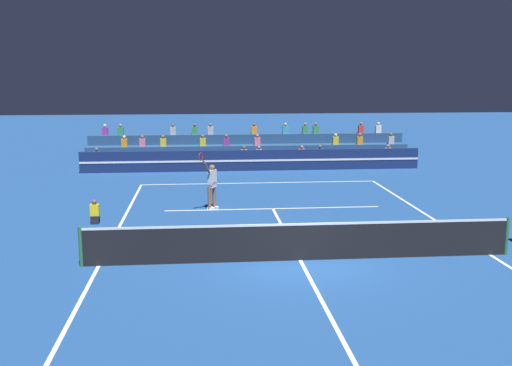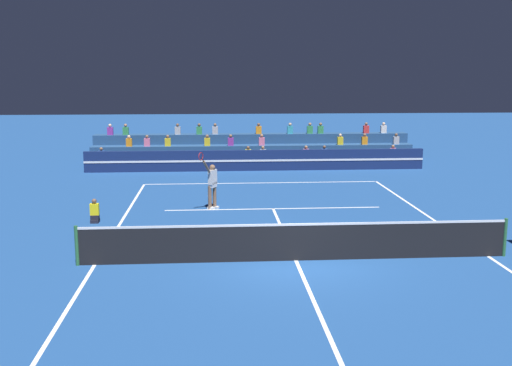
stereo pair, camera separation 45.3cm
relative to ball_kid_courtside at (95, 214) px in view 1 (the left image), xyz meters
name	(u,v)px [view 1 (the left image)]	position (x,y,z in m)	size (l,w,h in m)	color
ground_plane	(300,260)	(6.39, -4.75, -0.33)	(120.00, 120.00, 0.00)	navy
court_lines	(300,260)	(6.39, -4.75, -0.33)	(11.10, 23.90, 0.01)	white
tennis_net	(300,241)	(6.39, -4.75, 0.21)	(12.00, 0.10, 1.10)	#2D6B38
sponsor_banner_wall	(253,160)	(6.39, 10.81, 0.22)	(18.00, 0.26, 1.10)	navy
bleacher_stand	(249,152)	(6.39, 13.34, 0.32)	(18.10, 2.85, 2.28)	navy
ball_kid_courtside	(95,214)	(0.00, 0.00, 0.00)	(0.30, 0.36, 0.84)	black
tennis_player	(212,184)	(4.07, 1.83, 0.65)	(0.78, 1.13, 2.34)	brown
tennis_ball	(385,234)	(9.52, -2.45, -0.30)	(0.07, 0.07, 0.07)	#C6DB33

